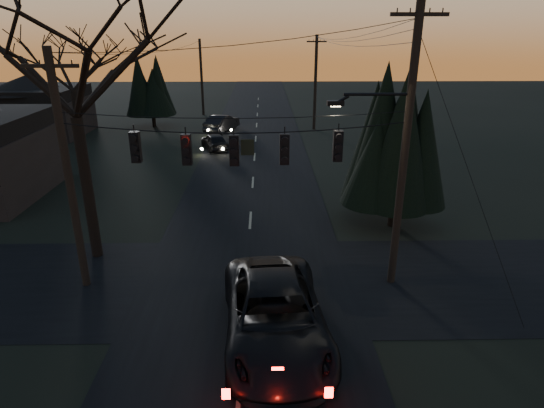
{
  "coord_description": "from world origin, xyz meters",
  "views": [
    {
      "loc": [
        0.7,
        -4.96,
        9.0
      ],
      "look_at": [
        0.98,
        10.03,
        3.19
      ],
      "focal_mm": 30.0,
      "sensor_mm": 36.0,
      "label": 1
    }
  ],
  "objects_px": {
    "suv_near": "(275,315)",
    "evergreen_right": "(399,142)",
    "utility_pole_left": "(87,284)",
    "sedan_oncoming_a": "(215,141)",
    "utility_pole_right": "(391,281)",
    "sedan_oncoming_b": "(222,123)",
    "bare_tree_left": "(66,52)",
    "utility_pole_far_r": "(314,129)",
    "utility_pole_far_l": "(204,115)"
  },
  "relations": [
    {
      "from": "suv_near",
      "to": "evergreen_right",
      "type": "bearing_deg",
      "value": 51.47
    },
    {
      "from": "utility_pole_left",
      "to": "sedan_oncoming_a",
      "type": "xyz_separation_m",
      "value": [
        2.8,
        20.43,
        0.64
      ]
    },
    {
      "from": "utility_pole_right",
      "to": "sedan_oncoming_b",
      "type": "relative_size",
      "value": 2.18
    },
    {
      "from": "utility_pole_left",
      "to": "sedan_oncoming_b",
      "type": "height_order",
      "value": "utility_pole_left"
    },
    {
      "from": "utility_pole_right",
      "to": "sedan_oncoming_b",
      "type": "bearing_deg",
      "value": 107.65
    },
    {
      "from": "bare_tree_left",
      "to": "evergreen_right",
      "type": "distance_m",
      "value": 14.19
    },
    {
      "from": "utility_pole_far_r",
      "to": "utility_pole_right",
      "type": "bearing_deg",
      "value": -90.0
    },
    {
      "from": "bare_tree_left",
      "to": "suv_near",
      "type": "xyz_separation_m",
      "value": [
        7.39,
        -5.77,
        -7.29
      ]
    },
    {
      "from": "utility_pole_far_l",
      "to": "utility_pole_left",
      "type": "bearing_deg",
      "value": -90.0
    },
    {
      "from": "utility_pole_far_r",
      "to": "suv_near",
      "type": "bearing_deg",
      "value": -98.16
    },
    {
      "from": "evergreen_right",
      "to": "bare_tree_left",
      "type": "bearing_deg",
      "value": -167.72
    },
    {
      "from": "utility_pole_left",
      "to": "sedan_oncoming_a",
      "type": "bearing_deg",
      "value": 82.19
    },
    {
      "from": "utility_pole_right",
      "to": "utility_pole_far_r",
      "type": "bearing_deg",
      "value": 90.0
    },
    {
      "from": "evergreen_right",
      "to": "utility_pole_right",
      "type": "bearing_deg",
      "value": -104.86
    },
    {
      "from": "utility_pole_far_r",
      "to": "sedan_oncoming_a",
      "type": "xyz_separation_m",
      "value": [
        -8.7,
        -7.57,
        0.64
      ]
    },
    {
      "from": "suv_near",
      "to": "sedan_oncoming_a",
      "type": "bearing_deg",
      "value": 95.7
    },
    {
      "from": "utility_pole_left",
      "to": "utility_pole_far_l",
      "type": "height_order",
      "value": "utility_pole_left"
    },
    {
      "from": "utility_pole_far_l",
      "to": "sedan_oncoming_a",
      "type": "distance_m",
      "value": 15.84
    },
    {
      "from": "suv_near",
      "to": "sedan_oncoming_b",
      "type": "bearing_deg",
      "value": 93.49
    },
    {
      "from": "utility_pole_far_l",
      "to": "sedan_oncoming_b",
      "type": "distance_m",
      "value": 9.13
    },
    {
      "from": "utility_pole_far_l",
      "to": "suv_near",
      "type": "xyz_separation_m",
      "value": [
        7.0,
        -39.4,
        0.91
      ]
    },
    {
      "from": "utility_pole_far_r",
      "to": "utility_pole_far_l",
      "type": "relative_size",
      "value": 1.06
    },
    {
      "from": "utility_pole_left",
      "to": "bare_tree_left",
      "type": "distance_m",
      "value": 8.55
    },
    {
      "from": "suv_near",
      "to": "sedan_oncoming_b",
      "type": "height_order",
      "value": "suv_near"
    },
    {
      "from": "suv_near",
      "to": "sedan_oncoming_b",
      "type": "distance_m",
      "value": 31.03
    },
    {
      "from": "utility_pole_far_l",
      "to": "evergreen_right",
      "type": "distance_m",
      "value": 33.59
    },
    {
      "from": "utility_pole_left",
      "to": "utility_pole_far_l",
      "type": "distance_m",
      "value": 36.0
    },
    {
      "from": "utility_pole_far_r",
      "to": "utility_pole_far_l",
      "type": "height_order",
      "value": "utility_pole_far_r"
    },
    {
      "from": "utility_pole_right",
      "to": "evergreen_right",
      "type": "relative_size",
      "value": 1.4
    },
    {
      "from": "bare_tree_left",
      "to": "sedan_oncoming_a",
      "type": "xyz_separation_m",
      "value": [
        3.19,
        18.05,
        -7.56
      ]
    },
    {
      "from": "utility_pole_left",
      "to": "utility_pole_far_r",
      "type": "xyz_separation_m",
      "value": [
        11.5,
        28.0,
        0.0
      ]
    },
    {
      "from": "bare_tree_left",
      "to": "utility_pole_far_l",
      "type": "bearing_deg",
      "value": 89.33
    },
    {
      "from": "utility_pole_right",
      "to": "suv_near",
      "type": "distance_m",
      "value": 5.71
    },
    {
      "from": "utility_pole_far_l",
      "to": "suv_near",
      "type": "height_order",
      "value": "utility_pole_far_l"
    },
    {
      "from": "evergreen_right",
      "to": "suv_near",
      "type": "bearing_deg",
      "value": -124.24
    },
    {
      "from": "bare_tree_left",
      "to": "sedan_oncoming_a",
      "type": "height_order",
      "value": "bare_tree_left"
    },
    {
      "from": "utility_pole_left",
      "to": "suv_near",
      "type": "bearing_deg",
      "value": -25.89
    },
    {
      "from": "suv_near",
      "to": "utility_pole_far_l",
      "type": "bearing_deg",
      "value": 95.78
    },
    {
      "from": "utility_pole_far_l",
      "to": "suv_near",
      "type": "distance_m",
      "value": 40.03
    },
    {
      "from": "utility_pole_right",
      "to": "utility_pole_left",
      "type": "relative_size",
      "value": 1.18
    },
    {
      "from": "bare_tree_left",
      "to": "sedan_oncoming_b",
      "type": "relative_size",
      "value": 2.56
    },
    {
      "from": "utility_pole_far_r",
      "to": "utility_pole_far_l",
      "type": "bearing_deg",
      "value": 145.18
    },
    {
      "from": "utility_pole_far_l",
      "to": "sedan_oncoming_a",
      "type": "height_order",
      "value": "utility_pole_far_l"
    },
    {
      "from": "utility_pole_right",
      "to": "utility_pole_far_r",
      "type": "xyz_separation_m",
      "value": [
        0.0,
        28.0,
        0.0
      ]
    },
    {
      "from": "utility_pole_right",
      "to": "utility_pole_left",
      "type": "bearing_deg",
      "value": 180.0
    },
    {
      "from": "utility_pole_left",
      "to": "utility_pole_far_r",
      "type": "height_order",
      "value": "same"
    },
    {
      "from": "utility_pole_left",
      "to": "bare_tree_left",
      "type": "relative_size",
      "value": 0.72
    },
    {
      "from": "utility_pole_left",
      "to": "bare_tree_left",
      "type": "xyz_separation_m",
      "value": [
        -0.39,
        2.37,
        8.2
      ]
    },
    {
      "from": "utility_pole_far_r",
      "to": "sedan_oncoming_b",
      "type": "relative_size",
      "value": 1.86
    },
    {
      "from": "utility_pole_far_l",
      "to": "evergreen_right",
      "type": "height_order",
      "value": "evergreen_right"
    }
  ]
}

